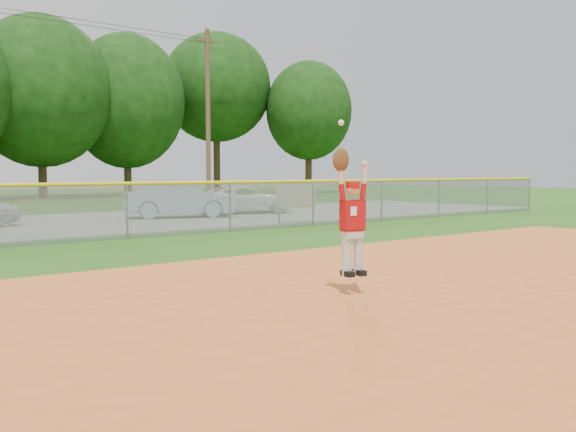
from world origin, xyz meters
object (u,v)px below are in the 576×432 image
object	(u,v)px
sponsor_sign	(296,196)
ballplayer	(351,213)
car_blue	(179,200)
car_white_b	(245,200)

from	to	relation	value
sponsor_sign	ballplayer	distance (m)	13.01
car_blue	ballplayer	world-z (taller)	ballplayer
car_blue	sponsor_sign	bearing A→B (deg)	-138.90
car_white_b	car_blue	bearing A→B (deg)	112.61
car_white_b	sponsor_sign	bearing A→B (deg)	176.79
car_white_b	sponsor_sign	world-z (taller)	sponsor_sign
ballplayer	sponsor_sign	bearing A→B (deg)	53.95
car_blue	ballplayer	distance (m)	16.55
car_blue	sponsor_sign	world-z (taller)	sponsor_sign
car_blue	car_white_b	bearing A→B (deg)	-60.11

